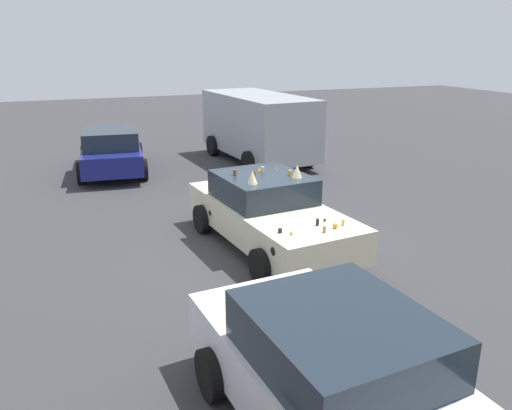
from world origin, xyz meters
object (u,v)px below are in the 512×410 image
art_car_decorated (268,212)px  parked_sedan_far_right (111,150)px  parked_van_near_left (258,125)px  parked_sedan_behind_left (347,388)px

art_car_decorated → parked_sedan_far_right: bearing=-169.1°
parked_van_near_left → parked_sedan_far_right: bearing=-97.1°
parked_sedan_behind_left → parked_sedan_far_right: parked_sedan_behind_left is taller
art_car_decorated → parked_sedan_behind_left: 5.47m
art_car_decorated → parked_van_near_left: bearing=153.8°
art_car_decorated → parked_sedan_far_right: art_car_decorated is taller
art_car_decorated → parked_sedan_far_right: (7.29, 2.21, 0.02)m
art_car_decorated → parked_van_near_left: parked_van_near_left is taller
parked_sedan_far_right → parked_sedan_behind_left: bearing=-170.2°
parked_sedan_behind_left → art_car_decorated: bearing=160.8°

